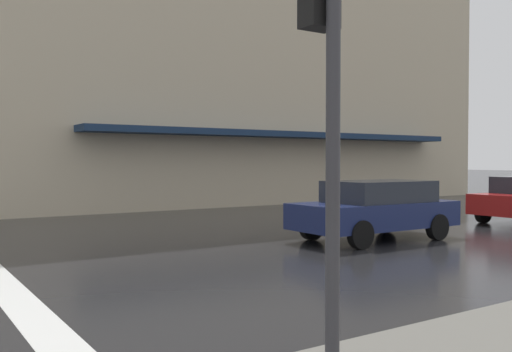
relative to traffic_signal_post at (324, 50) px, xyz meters
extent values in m
cube|color=beige|center=(23.15, -11.26, 5.05)|extent=(14.51, 25.58, 15.71)
cube|color=#192D4C|center=(15.29, -11.26, 0.19)|extent=(1.20, 17.91, 0.24)
cylinder|color=#333338|center=(-0.12, 0.00, -0.81)|extent=(0.12, 0.12, 3.69)
sphere|color=green|center=(0.18, 0.00, 0.33)|extent=(0.17, 0.17, 0.17)
cube|color=navy|center=(5.89, -6.60, -2.20)|extent=(1.75, 4.10, 0.60)
cube|color=#232833|center=(5.89, -6.75, -1.65)|extent=(1.54, 2.46, 0.50)
cylinder|color=black|center=(5.07, -5.35, -2.50)|extent=(0.20, 0.62, 0.62)
cylinder|color=black|center=(6.72, -5.35, -2.50)|extent=(0.20, 0.62, 0.62)
cylinder|color=black|center=(5.07, -7.85, -2.50)|extent=(0.20, 0.62, 0.62)
cylinder|color=black|center=(6.72, -7.85, -2.50)|extent=(0.20, 0.62, 0.62)
cylinder|color=black|center=(6.72, -12.06, -2.50)|extent=(0.20, 0.62, 0.62)
camera|label=1|loc=(-3.59, 3.05, -0.93)|focal=39.18mm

